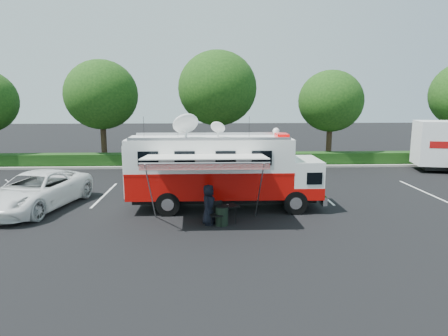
# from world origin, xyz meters

# --- Properties ---
(ground_plane) EXTENTS (120.00, 120.00, 0.00)m
(ground_plane) POSITION_xyz_m (0.00, 0.00, 0.00)
(ground_plane) COLOR black
(ground_plane) RESTS_ON ground
(back_border) EXTENTS (60.00, 6.14, 8.87)m
(back_border) POSITION_xyz_m (1.14, 12.90, 5.00)
(back_border) COLOR #9E998E
(back_border) RESTS_ON ground_plane
(stall_lines) EXTENTS (24.12, 5.50, 0.01)m
(stall_lines) POSITION_xyz_m (-0.50, 3.00, 0.00)
(stall_lines) COLOR silver
(stall_lines) RESTS_ON ground_plane
(command_truck) EXTENTS (9.21, 2.53, 4.42)m
(command_truck) POSITION_xyz_m (-0.08, -0.00, 1.89)
(command_truck) COLOR black
(command_truck) RESTS_ON ground_plane
(awning) EXTENTS (5.03, 2.60, 3.04)m
(awning) POSITION_xyz_m (-0.90, -2.63, 2.85)
(awning) COLOR silver
(awning) RESTS_ON ground_plane
(white_suv) EXTENTS (4.30, 6.87, 1.77)m
(white_suv) POSITION_xyz_m (-9.08, 0.31, 0.00)
(white_suv) COLOR white
(white_suv) RESTS_ON ground_plane
(person) EXTENTS (0.73, 0.95, 1.73)m
(person) POSITION_xyz_m (-0.77, -2.42, 0.00)
(person) COLOR black
(person) RESTS_ON ground_plane
(folding_table) EXTENTS (1.05, 0.91, 0.75)m
(folding_table) POSITION_xyz_m (0.02, -2.19, 0.70)
(folding_table) COLOR black
(folding_table) RESTS_ON ground_plane
(folding_chair) EXTENTS (0.57, 0.60, 1.03)m
(folding_chair) POSITION_xyz_m (-0.45, -2.54, 0.61)
(folding_chair) COLOR black
(folding_chair) RESTS_ON ground_plane
(trash_bin) EXTENTS (0.57, 0.57, 0.85)m
(trash_bin) POSITION_xyz_m (-0.21, -2.55, 0.43)
(trash_bin) COLOR black
(trash_bin) RESTS_ON ground_plane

